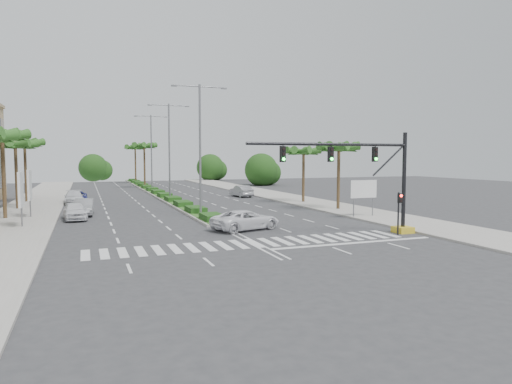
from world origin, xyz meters
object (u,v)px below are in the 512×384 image
at_px(car_parked_c, 77,197).
at_px(car_right, 241,191).
at_px(car_crossing, 246,220).
at_px(car_parked_b, 84,207).
at_px(car_parked_a, 75,211).
at_px(car_parked_d, 74,197).

xyz_separation_m(car_parked_c, car_right, (21.11, 1.63, 0.08)).
distance_m(car_crossing, car_right, 28.68).
distance_m(car_parked_b, car_parked_c, 12.19).
distance_m(car_parked_a, car_parked_d, 14.77).
bearing_deg(car_parked_b, car_parked_c, 96.85).
bearing_deg(car_right, car_parked_b, 28.38).
xyz_separation_m(car_parked_b, car_crossing, (11.39, -13.46, -0.03)).
distance_m(car_parked_a, car_right, 26.96).
xyz_separation_m(car_parked_a, car_parked_c, (-0.04, 15.18, -0.07)).
bearing_deg(car_parked_d, car_parked_b, -86.22).
bearing_deg(car_parked_b, car_parked_a, -101.01).
height_order(car_parked_a, car_parked_b, car_parked_a).
distance_m(car_parked_b, car_crossing, 17.63).
height_order(car_parked_a, car_right, car_right).
xyz_separation_m(car_parked_b, car_parked_c, (-0.80, 12.16, -0.07)).
bearing_deg(car_parked_d, car_parked_a, -90.23).
relative_size(car_parked_a, car_right, 0.95).
bearing_deg(car_parked_b, car_parked_d, 98.35).
height_order(car_parked_d, car_crossing, car_parked_d).
xyz_separation_m(car_parked_a, car_parked_d, (-0.32, 14.76, -0.02)).
xyz_separation_m(car_parked_d, car_crossing, (12.47, -25.20, -0.01)).
bearing_deg(car_parked_c, car_right, 4.85).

